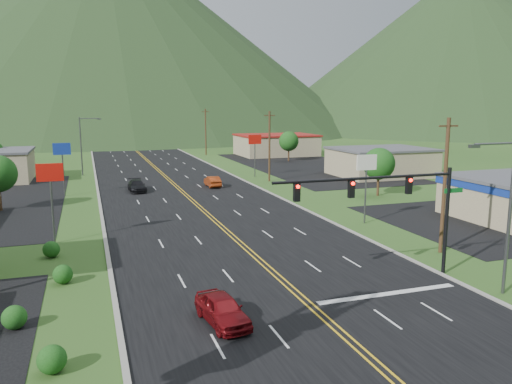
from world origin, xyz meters
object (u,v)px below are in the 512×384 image
object	(u,v)px
traffic_signal	(394,197)
car_dark_mid	(137,186)
streetlight_east	(506,207)
streetlight_west	(83,142)
car_red_near	(222,310)
car_red_far	(213,182)

from	to	relation	value
traffic_signal	car_dark_mid	world-z (taller)	traffic_signal
streetlight_east	streetlight_west	bearing A→B (deg)	110.86
car_red_near	car_dark_mid	world-z (taller)	car_red_near
traffic_signal	car_red_near	xyz separation A→B (m)	(-11.64, -2.71, -4.59)
streetlight_west	car_red_far	bearing A→B (deg)	-46.56
car_red_near	car_red_far	world-z (taller)	car_red_near
streetlight_east	car_dark_mid	distance (m)	45.64
traffic_signal	streetlight_west	size ratio (longest dim) A/B	1.46
streetlight_east	car_dark_mid	xyz separation A→B (m)	(-16.60, 42.28, -4.47)
car_dark_mid	traffic_signal	bearing A→B (deg)	-74.43
streetlight_east	car_red_near	size ratio (longest dim) A/B	2.09
streetlight_east	car_red_near	bearing A→B (deg)	175.50
car_red_far	streetlight_west	bearing A→B (deg)	-46.34
traffic_signal	car_dark_mid	bearing A→B (deg)	107.27
streetlight_west	car_dark_mid	xyz separation A→B (m)	(6.26, -17.72, -4.47)
streetlight_east	traffic_signal	bearing A→B (deg)	139.61
streetlight_east	car_dark_mid	size ratio (longest dim) A/B	1.84
streetlight_east	car_red_far	distance (m)	43.57
car_red_near	car_dark_mid	size ratio (longest dim) A/B	0.88
car_red_far	car_dark_mid	bearing A→B (deg)	3.39
streetlight_east	car_red_far	bearing A→B (deg)	98.76
car_dark_mid	car_red_far	distance (m)	10.01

